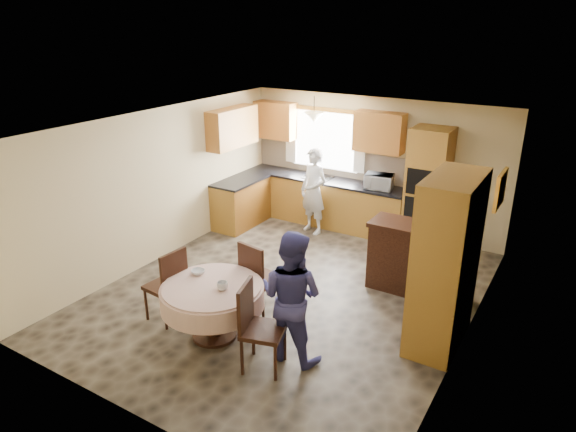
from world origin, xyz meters
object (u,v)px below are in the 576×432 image
at_px(sideboard, 415,261).
at_px(person_dining, 291,296).
at_px(oven_tower, 427,189).
at_px(chair_left, 169,282).
at_px(dining_table, 213,297).
at_px(chair_back, 257,275).
at_px(cupboard, 446,263).
at_px(person_sink, 314,191).
at_px(chair_right, 256,323).

height_order(sideboard, person_dining, person_dining).
height_order(oven_tower, sideboard, oven_tower).
distance_m(oven_tower, chair_left, 4.70).
bearing_deg(oven_tower, dining_table, -108.57).
relative_size(sideboard, chair_back, 1.30).
distance_m(sideboard, chair_left, 3.52).
xyz_separation_m(sideboard, dining_table, (-1.80, -2.45, 0.08)).
bearing_deg(cupboard, oven_tower, 111.09).
bearing_deg(person_sink, oven_tower, 30.97).
bearing_deg(person_dining, cupboard, -139.89).
bearing_deg(chair_back, person_sink, -66.60).
height_order(chair_left, chair_back, chair_back).
distance_m(chair_back, chair_right, 1.15).
xyz_separation_m(chair_back, person_dining, (0.88, -0.58, 0.23)).
bearing_deg(dining_table, person_dining, 9.04).
xyz_separation_m(oven_tower, dining_table, (-1.40, -4.16, -0.49)).
relative_size(chair_back, person_sink, 0.66).
bearing_deg(oven_tower, person_dining, -95.01).
xyz_separation_m(sideboard, cupboard, (0.67, -1.07, 0.59)).
height_order(oven_tower, person_sink, oven_tower).
bearing_deg(person_sink, person_dining, -48.05).
distance_m(cupboard, dining_table, 2.88).
relative_size(oven_tower, chair_left, 2.03).
height_order(oven_tower, person_dining, oven_tower).
xyz_separation_m(oven_tower, chair_right, (-0.59, -4.37, -0.47)).
bearing_deg(sideboard, chair_right, -110.50).
xyz_separation_m(chair_back, person_sink, (-0.74, 2.93, 0.22)).
relative_size(oven_tower, cupboard, 0.98).
distance_m(chair_left, person_dining, 1.79).
distance_m(sideboard, chair_back, 2.36).
height_order(cupboard, chair_back, cupboard).
bearing_deg(sideboard, person_dining, -108.26).
distance_m(cupboard, chair_back, 2.44).
xyz_separation_m(sideboard, chair_right, (-0.99, -2.66, 0.10)).
distance_m(cupboard, chair_left, 3.52).
height_order(oven_tower, chair_left, oven_tower).
distance_m(chair_left, chair_back, 1.17).
bearing_deg(chair_left, chair_back, 135.59).
bearing_deg(person_sink, chair_back, -58.63).
xyz_separation_m(dining_table, person_sink, (-0.57, 3.67, 0.24)).
height_order(sideboard, cupboard, cupboard).
xyz_separation_m(oven_tower, person_sink, (-1.97, -0.48, -0.25)).
bearing_deg(person_sink, sideboard, -10.13).
height_order(chair_back, person_sink, person_sink).
xyz_separation_m(cupboard, chair_left, (-3.19, -1.39, -0.51)).
relative_size(oven_tower, sideboard, 1.54).
height_order(sideboard, chair_left, chair_left).
distance_m(sideboard, dining_table, 3.04).
relative_size(chair_left, chair_right, 0.98).
bearing_deg(chair_back, person_dining, 155.85).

